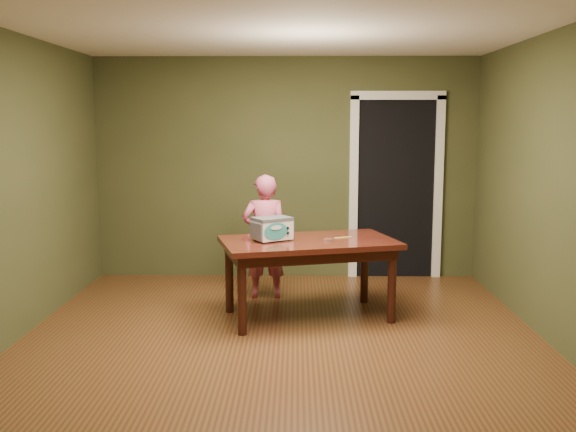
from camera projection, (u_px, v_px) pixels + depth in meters
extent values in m
plane|color=brown|center=(281.00, 347.00, 5.31)|extent=(5.00, 5.00, 0.00)
cube|color=#414424|center=(286.00, 168.00, 7.59)|extent=(4.50, 0.02, 2.60)
cube|color=#414424|center=(266.00, 255.00, 2.64)|extent=(4.50, 0.02, 2.60)
cube|color=#414424|center=(1.00, 190.00, 5.15)|extent=(0.02, 5.00, 2.60)
cube|color=#414424|center=(564.00, 191.00, 5.09)|extent=(0.02, 5.00, 2.60)
cube|color=white|center=(281.00, 23.00, 4.93)|extent=(4.50, 5.00, 0.02)
cube|color=black|center=(392.00, 187.00, 7.91)|extent=(0.90, 0.60, 2.10)
cube|color=black|center=(396.00, 190.00, 7.59)|extent=(0.90, 0.02, 2.10)
cube|color=white|center=(353.00, 190.00, 7.59)|extent=(0.10, 0.06, 2.20)
cube|color=white|center=(438.00, 190.00, 7.57)|extent=(0.10, 0.06, 2.20)
cube|color=white|center=(398.00, 95.00, 7.42)|extent=(1.10, 0.06, 0.10)
cube|color=#3B110D|center=(309.00, 242.00, 6.01)|extent=(1.78, 1.28, 0.05)
cube|color=black|center=(308.00, 250.00, 6.02)|extent=(1.63, 1.14, 0.10)
cylinder|color=black|center=(242.00, 296.00, 5.56)|extent=(0.08, 0.08, 0.70)
cylinder|color=black|center=(229.00, 277.00, 6.23)|extent=(0.08, 0.08, 0.70)
cylinder|color=black|center=(392.00, 286.00, 5.90)|extent=(0.08, 0.08, 0.70)
cylinder|color=black|center=(365.00, 269.00, 6.57)|extent=(0.08, 0.08, 0.70)
cylinder|color=#4C4F54|center=(264.00, 243.00, 5.83)|extent=(0.02, 0.02, 0.01)
cylinder|color=#4C4F54|center=(255.00, 240.00, 5.98)|extent=(0.02, 0.02, 0.01)
cylinder|color=#4C4F54|center=(289.00, 240.00, 5.97)|extent=(0.02, 0.02, 0.01)
cylinder|color=#4C4F54|center=(280.00, 237.00, 6.12)|extent=(0.02, 0.02, 0.01)
cube|color=white|center=(272.00, 229.00, 5.96)|extent=(0.40, 0.37, 0.18)
cube|color=#4C4F54|center=(272.00, 219.00, 5.95)|extent=(0.41, 0.38, 0.03)
cube|color=#4C4F54|center=(256.00, 231.00, 5.87)|extent=(0.13, 0.18, 0.14)
cube|color=#4C4F54|center=(288.00, 228.00, 6.05)|extent=(0.13, 0.18, 0.14)
ellipsoid|color=teal|center=(276.00, 231.00, 5.85)|extent=(0.21, 0.14, 0.16)
cylinder|color=black|center=(288.00, 228.00, 5.91)|extent=(0.02, 0.02, 0.02)
cylinder|color=black|center=(288.00, 233.00, 5.91)|extent=(0.02, 0.02, 0.02)
cylinder|color=silver|center=(328.00, 240.00, 5.95)|extent=(0.10, 0.10, 0.02)
cylinder|color=#4F2A1A|center=(328.00, 239.00, 5.95)|extent=(0.09, 0.09, 0.01)
cube|color=#D6BA5D|center=(343.00, 237.00, 6.11)|extent=(0.18, 0.09, 0.01)
imported|color=#CC5473|center=(265.00, 237.00, 6.72)|extent=(0.50, 0.35, 1.31)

